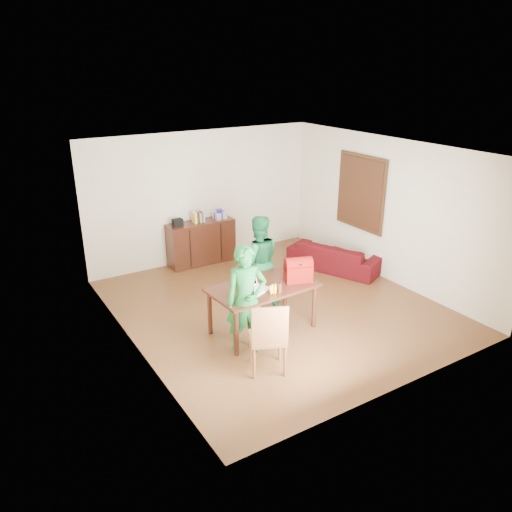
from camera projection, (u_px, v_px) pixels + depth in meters
room at (274, 233)px, 8.28m from camera, size 5.20×5.70×2.90m
table at (263, 292)px, 7.66m from camera, size 1.67×1.00×0.76m
chair at (268, 350)px, 6.77m from camera, size 0.63×0.62×1.06m
person_near at (246, 300)px, 7.07m from camera, size 0.68×0.54×1.63m
person_far at (258, 261)px, 8.48m from camera, size 0.94×0.84×1.60m
laptop at (257, 288)px, 7.46m from camera, size 0.44×0.38×0.26m
bananas at (273, 292)px, 7.35m from camera, size 0.17×0.12×0.06m
bottle at (280, 287)px, 7.39m from camera, size 0.06×0.06×0.16m
red_bag at (298, 272)px, 7.75m from camera, size 0.48×0.37×0.31m
sofa at (335, 256)px, 10.12m from camera, size 1.41×2.00×0.54m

